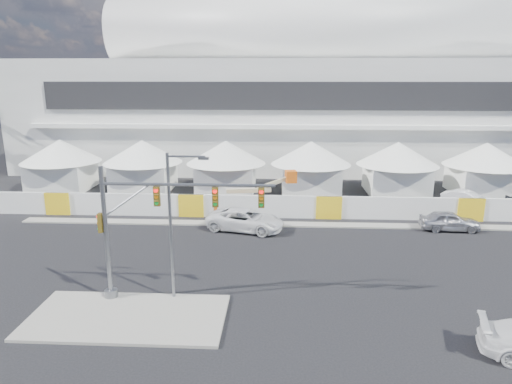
# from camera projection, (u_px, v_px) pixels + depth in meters

# --- Properties ---
(ground) EXTENTS (160.00, 160.00, 0.00)m
(ground) POSITION_uv_depth(u_px,v_px,m) (248.00, 294.00, 25.98)
(ground) COLOR black
(ground) RESTS_ON ground
(median_island) EXTENTS (10.00, 5.00, 0.15)m
(median_island) POSITION_uv_depth(u_px,v_px,m) (128.00, 317.00, 23.36)
(median_island) COLOR gray
(median_island) RESTS_ON ground
(far_curb) EXTENTS (80.00, 1.20, 0.12)m
(far_curb) POSITION_uv_depth(u_px,v_px,m) (504.00, 228.00, 37.06)
(far_curb) COLOR gray
(far_curb) RESTS_ON ground
(stadium) EXTENTS (80.00, 24.80, 21.98)m
(stadium) POSITION_uv_depth(u_px,v_px,m) (331.00, 95.00, 63.36)
(stadium) COLOR silver
(stadium) RESTS_ON ground
(tent_row) EXTENTS (53.40, 8.40, 5.40)m
(tent_row) POSITION_uv_depth(u_px,v_px,m) (268.00, 162.00, 48.40)
(tent_row) COLOR white
(tent_row) RESTS_ON ground
(hoarding_fence) EXTENTS (70.00, 0.25, 2.00)m
(hoarding_fence) POSITION_uv_depth(u_px,v_px,m) (329.00, 207.00, 39.46)
(hoarding_fence) COLOR white
(hoarding_fence) RESTS_ON ground
(sedan_silver) EXTENTS (2.02, 4.68, 1.57)m
(sedan_silver) POSITION_uv_depth(u_px,v_px,m) (449.00, 221.00, 36.51)
(sedan_silver) COLOR #B6B6BB
(sedan_silver) RESTS_ON ground
(pickup_curb) EXTENTS (4.26, 6.67, 1.71)m
(pickup_curb) POSITION_uv_depth(u_px,v_px,m) (245.00, 220.00, 36.53)
(pickup_curb) COLOR white
(pickup_curb) RESTS_ON ground
(lot_car_a) EXTENTS (4.01, 4.57, 1.50)m
(lot_car_a) POSITION_uv_depth(u_px,v_px,m) (467.00, 199.00, 43.16)
(lot_car_a) COLOR white
(lot_car_a) RESTS_ON ground
(traffic_mast) EXTENTS (9.42, 0.72, 7.38)m
(traffic_mast) POSITION_uv_depth(u_px,v_px,m) (142.00, 227.00, 24.25)
(traffic_mast) COLOR slate
(traffic_mast) RESTS_ON median_island
(streetlight_median) EXTENTS (2.23, 0.22, 8.08)m
(streetlight_median) POSITION_uv_depth(u_px,v_px,m) (174.00, 217.00, 24.22)
(streetlight_median) COLOR slate
(streetlight_median) RESTS_ON median_island
(boom_lift) EXTENTS (7.67, 2.36, 3.81)m
(boom_lift) POSITION_uv_depth(u_px,v_px,m) (243.00, 203.00, 40.80)
(boom_lift) COLOR orange
(boom_lift) RESTS_ON ground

